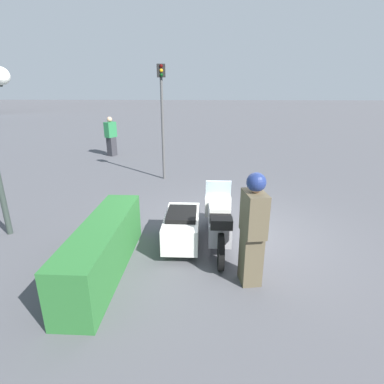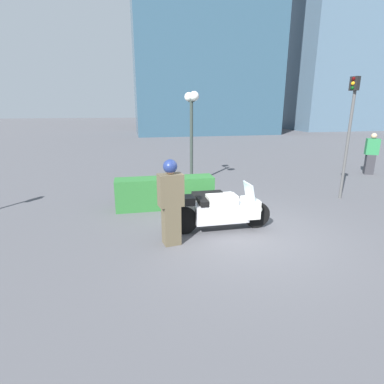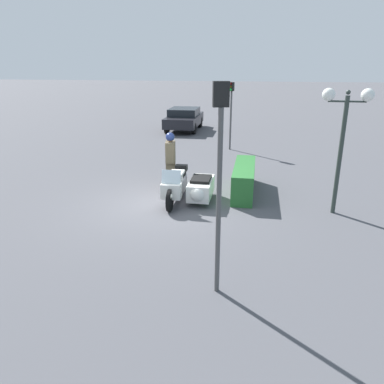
% 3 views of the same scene
% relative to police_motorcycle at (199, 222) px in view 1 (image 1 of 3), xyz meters
% --- Properties ---
extents(ground_plane, '(160.00, 160.00, 0.00)m').
position_rel_police_motorcycle_xyz_m(ground_plane, '(0.49, -0.75, -0.47)').
color(ground_plane, '#4C4C51').
extents(police_motorcycle, '(2.50, 1.37, 1.16)m').
position_rel_police_motorcycle_xyz_m(police_motorcycle, '(0.00, 0.00, 0.00)').
color(police_motorcycle, black).
rests_on(police_motorcycle, ground).
extents(officer_rider, '(0.56, 0.39, 1.88)m').
position_rel_police_motorcycle_xyz_m(officer_rider, '(-1.31, -0.88, 0.53)').
color(officer_rider, brown).
rests_on(officer_rider, ground).
extents(hedge_bush_curbside, '(2.88, 0.65, 0.92)m').
position_rel_police_motorcycle_xyz_m(hedge_bush_curbside, '(-1.15, 1.60, -0.01)').
color(hedge_bush_curbside, '#28662D').
rests_on(hedge_bush_curbside, ground).
extents(traffic_light_near, '(0.22, 0.29, 3.78)m').
position_rel_police_motorcycle_xyz_m(traffic_light_near, '(4.59, 1.35, 1.99)').
color(traffic_light_near, '#4C4C4C').
rests_on(traffic_light_near, ground).
extents(pedestrian_bystander, '(0.60, 0.51, 1.82)m').
position_rel_police_motorcycle_xyz_m(pedestrian_bystander, '(8.32, 4.37, 0.44)').
color(pedestrian_bystander, '#2D2D33').
rests_on(pedestrian_bystander, ground).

